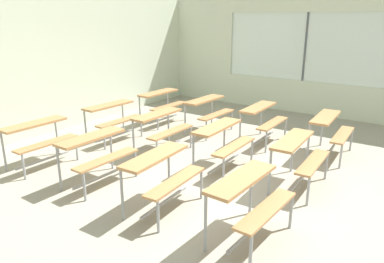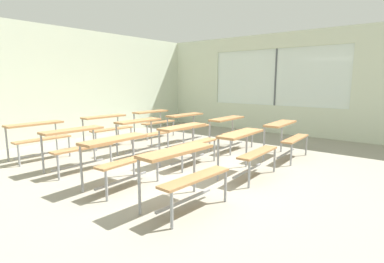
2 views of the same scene
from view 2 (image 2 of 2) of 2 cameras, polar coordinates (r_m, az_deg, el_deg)
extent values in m
cube|color=gray|center=(5.29, -2.10, -8.25)|extent=(10.00, 9.00, 0.05)
cube|color=beige|center=(8.68, -25.50, 8.06)|extent=(10.00, 0.12, 3.00)
cube|color=beige|center=(9.47, 18.10, 2.05)|extent=(0.12, 9.00, 0.85)
cube|color=beige|center=(9.47, 18.87, 16.28)|extent=(0.12, 9.00, 0.45)
cube|color=beige|center=(11.15, 0.91, 10.16)|extent=(0.12, 1.90, 1.70)
cube|color=silver|center=(9.59, 15.68, 9.90)|extent=(0.02, 4.20, 1.70)
cube|color=#4C5156|center=(9.59, 15.68, 9.90)|extent=(0.06, 0.05, 1.70)
cube|color=#A87547|center=(3.80, -2.93, -3.74)|extent=(1.11, 0.37, 0.04)
cube|color=#A87547|center=(3.67, 0.71, -8.78)|extent=(1.11, 0.27, 0.03)
cylinder|color=gray|center=(3.69, -10.02, -10.16)|extent=(0.04, 0.04, 0.72)
cylinder|color=gray|center=(4.34, 0.44, -6.94)|extent=(0.04, 0.04, 0.72)
cylinder|color=gray|center=(3.35, -3.88, -14.68)|extent=(0.04, 0.04, 0.44)
cylinder|color=gray|center=(4.06, 6.38, -10.27)|extent=(0.04, 0.04, 0.44)
cube|color=gray|center=(3.90, -1.35, -12.96)|extent=(1.00, 0.08, 0.03)
cube|color=#A87547|center=(5.11, 9.34, -0.40)|extent=(1.11, 0.36, 0.04)
cube|color=#A87547|center=(5.03, 12.49, -3.92)|extent=(1.11, 0.26, 0.03)
cylinder|color=gray|center=(4.83, 4.98, -5.27)|extent=(0.04, 0.04, 0.72)
cylinder|color=gray|center=(5.68, 10.33, -3.12)|extent=(0.04, 0.04, 0.72)
cylinder|color=gray|center=(4.61, 10.82, -7.94)|extent=(0.04, 0.04, 0.44)
cylinder|color=gray|center=(5.50, 15.44, -5.25)|extent=(0.04, 0.04, 0.44)
cube|color=gray|center=(5.19, 10.53, -7.32)|extent=(1.00, 0.07, 0.03)
cube|color=#A87547|center=(6.49, 16.53, 1.46)|extent=(1.11, 0.37, 0.04)
cube|color=#A87547|center=(6.43, 19.09, -1.27)|extent=(1.11, 0.27, 0.03)
cylinder|color=gray|center=(6.14, 13.55, -2.28)|extent=(0.04, 0.04, 0.72)
cylinder|color=gray|center=(7.06, 16.70, -0.88)|extent=(0.04, 0.04, 0.72)
cylinder|color=gray|center=(5.99, 18.37, -4.18)|extent=(0.04, 0.04, 0.44)
cylinder|color=gray|center=(6.92, 20.93, -2.49)|extent=(0.04, 0.04, 0.44)
cube|color=gray|center=(6.56, 17.42, -4.03)|extent=(1.00, 0.08, 0.03)
cube|color=#A87547|center=(4.70, -14.56, -1.46)|extent=(1.11, 0.37, 0.04)
cube|color=#A87547|center=(4.52, -11.82, -5.43)|extent=(1.11, 0.27, 0.03)
cylinder|color=gray|center=(4.60, -20.33, -6.60)|extent=(0.04, 0.04, 0.72)
cylinder|color=gray|center=(5.20, -11.12, -4.34)|extent=(0.04, 0.04, 0.72)
cylinder|color=gray|center=(4.21, -16.00, -9.85)|extent=(0.04, 0.04, 0.44)
cylinder|color=gray|center=(4.85, -6.61, -6.93)|extent=(0.04, 0.04, 0.44)
cube|color=gray|center=(4.75, -13.16, -9.03)|extent=(1.00, 0.08, 0.03)
cube|color=#A87547|center=(5.79, -1.81, 0.90)|extent=(1.10, 0.33, 0.04)
cube|color=#A87547|center=(5.64, 0.69, -2.22)|extent=(1.10, 0.23, 0.03)
cylinder|color=gray|center=(5.58, -6.21, -3.24)|extent=(0.04, 0.04, 0.72)
cylinder|color=gray|center=(6.32, 0.17, -1.67)|extent=(0.04, 0.04, 0.72)
cylinder|color=gray|center=(5.26, -1.88, -5.58)|extent=(0.04, 0.04, 0.44)
cylinder|color=gray|center=(6.03, 4.28, -3.61)|extent=(0.04, 0.04, 0.44)
cube|color=gray|center=(5.82, -0.72, -5.27)|extent=(1.00, 0.04, 0.03)
cube|color=#A87547|center=(7.08, 6.67, 2.45)|extent=(1.10, 0.33, 0.04)
cube|color=#A87547|center=(6.96, 8.87, -0.06)|extent=(1.10, 0.23, 0.03)
cylinder|color=gray|center=(6.80, 3.39, -0.87)|extent=(0.04, 0.04, 0.72)
cylinder|color=gray|center=(7.63, 7.70, 0.21)|extent=(0.04, 0.04, 0.72)
cylinder|color=gray|center=(6.53, 7.34, -2.62)|extent=(0.04, 0.04, 0.44)
cylinder|color=gray|center=(7.39, 11.34, -1.30)|extent=(0.04, 0.04, 0.44)
cube|color=gray|center=(7.12, 7.53, -2.60)|extent=(1.00, 0.04, 0.03)
cube|color=#A87547|center=(5.80, -21.81, 0.24)|extent=(1.11, 0.35, 0.04)
cube|color=#A87547|center=(5.58, -20.07, -2.95)|extent=(1.11, 0.25, 0.03)
cylinder|color=gray|center=(5.79, -26.61, -3.76)|extent=(0.04, 0.04, 0.72)
cylinder|color=gray|center=(6.23, -18.16, -2.32)|extent=(0.04, 0.04, 0.72)
cylinder|color=gray|center=(5.33, -24.13, -6.22)|extent=(0.04, 0.04, 0.44)
cylinder|color=gray|center=(5.81, -15.22, -4.44)|extent=(0.04, 0.04, 0.44)
cube|color=gray|center=(5.81, -20.77, -5.95)|extent=(1.00, 0.06, 0.03)
cube|color=#A87547|center=(6.74, -10.14, 2.00)|extent=(1.10, 0.34, 0.04)
cube|color=#A87547|center=(6.55, -8.26, -0.65)|extent=(1.10, 0.24, 0.03)
cylinder|color=gray|center=(6.61, -14.14, -1.46)|extent=(0.04, 0.04, 0.72)
cylinder|color=gray|center=(7.23, -7.75, -0.31)|extent=(0.04, 0.04, 0.72)
cylinder|color=gray|center=(6.21, -11.08, -3.38)|extent=(0.04, 0.04, 0.44)
cylinder|color=gray|center=(6.87, -4.61, -1.97)|extent=(0.04, 0.04, 0.44)
cube|color=gray|center=(6.75, -9.21, -3.32)|extent=(1.00, 0.05, 0.03)
cube|color=#A87547|center=(7.79, -1.32, 3.16)|extent=(1.11, 0.37, 0.04)
cube|color=#A87547|center=(7.62, 0.45, 0.89)|extent=(1.11, 0.27, 0.03)
cylinder|color=gray|center=(7.59, -4.66, 0.21)|extent=(0.04, 0.04, 0.72)
cylinder|color=gray|center=(8.30, 0.33, 1.06)|extent=(0.04, 0.04, 0.72)
cylinder|color=gray|center=(7.23, -1.62, -1.36)|extent=(0.04, 0.04, 0.44)
cylinder|color=gray|center=(7.98, 3.30, -0.33)|extent=(0.04, 0.04, 0.44)
cube|color=gray|center=(7.79, -0.55, -1.45)|extent=(1.00, 0.08, 0.03)
cube|color=#A87547|center=(6.97, -27.80, 1.28)|extent=(1.11, 0.34, 0.04)
cube|color=#A87547|center=(6.72, -26.56, -1.32)|extent=(1.10, 0.24, 0.03)
cylinder|color=gray|center=(6.98, -31.79, -2.04)|extent=(0.04, 0.04, 0.72)
cylinder|color=gray|center=(7.35, -24.41, -0.94)|extent=(0.04, 0.04, 0.72)
cylinder|color=gray|center=(6.50, -30.12, -3.93)|extent=(0.04, 0.04, 0.44)
cylinder|color=gray|center=(6.89, -22.32, -2.64)|extent=(0.04, 0.04, 0.44)
cube|color=gray|center=(6.95, -26.95, -3.89)|extent=(1.00, 0.05, 0.03)
cube|color=#A87547|center=(7.74, -16.41, 2.73)|extent=(1.11, 0.37, 0.04)
cube|color=#A87547|center=(7.51, -15.00, 0.44)|extent=(1.11, 0.27, 0.03)
cylinder|color=gray|center=(7.66, -20.00, -0.25)|extent=(0.04, 0.04, 0.72)
cylinder|color=gray|center=(8.18, -13.88, 0.65)|extent=(0.04, 0.04, 0.72)
cylinder|color=gray|center=(7.21, -17.81, -1.85)|extent=(0.04, 0.04, 0.44)
cylinder|color=gray|center=(7.76, -11.50, -0.78)|extent=(0.04, 0.04, 0.44)
cube|color=gray|center=(7.72, -15.63, -1.91)|extent=(1.00, 0.07, 0.03)
cube|color=#A87547|center=(8.70, -7.87, 3.76)|extent=(1.11, 0.36, 0.04)
cube|color=#A87547|center=(8.50, -6.39, 1.75)|extent=(1.11, 0.26, 0.03)
cylinder|color=gray|center=(8.54, -10.95, 1.12)|extent=(0.04, 0.04, 0.72)
cylinder|color=gray|center=(9.18, -6.05, 1.84)|extent=(0.04, 0.04, 0.72)
cylinder|color=gray|center=(8.14, -8.51, -0.22)|extent=(0.04, 0.04, 0.44)
cylinder|color=gray|center=(8.81, -3.59, 0.62)|extent=(0.04, 0.04, 0.44)
cube|color=gray|center=(8.68, -7.16, -0.37)|extent=(1.00, 0.07, 0.03)
camera|label=1|loc=(1.34, -97.02, 39.32)|focal=34.20mm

